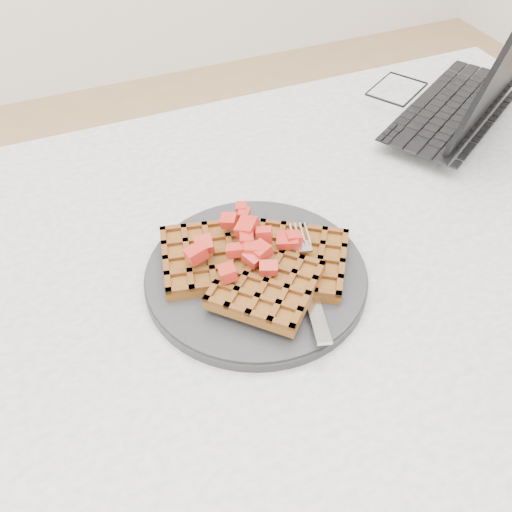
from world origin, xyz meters
The scene contains 7 objects.
ground centered at (0.00, 0.00, 0.00)m, with size 4.00×4.00×0.00m, color tan.
table centered at (0.00, 0.00, 0.64)m, with size 1.20×0.80×0.75m.
plate centered at (-0.05, -0.01, 0.76)m, with size 0.26×0.26×0.02m, color black.
waffles centered at (-0.05, -0.02, 0.78)m, with size 0.24×0.22×0.03m.
strawberry_pile centered at (-0.05, -0.01, 0.80)m, with size 0.15×0.15×0.02m, color #8E0500, non-canonical shape.
fork centered at (-0.01, -0.06, 0.77)m, with size 0.02×0.18×0.02m, color silver, non-canonical shape.
laptop centered at (0.37, 0.21, 0.79)m, with size 0.39×0.36×0.22m.
Camera 1 is at (-0.24, -0.44, 1.25)m, focal length 40.00 mm.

